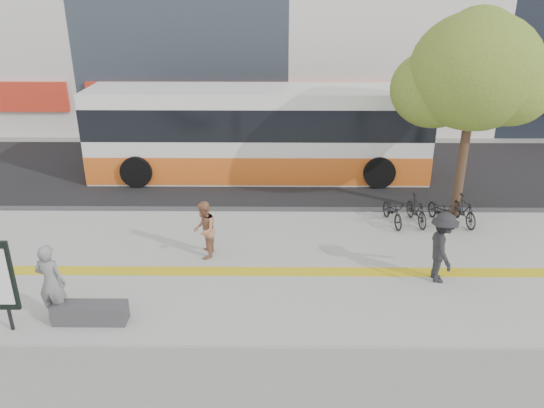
{
  "coord_description": "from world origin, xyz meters",
  "views": [
    {
      "loc": [
        1.47,
        -10.84,
        6.96
      ],
      "look_at": [
        1.35,
        2.0,
        1.56
      ],
      "focal_mm": 34.79,
      "sensor_mm": 36.0,
      "label": 1
    }
  ],
  "objects_px": {
    "seated_woman": "(51,282)",
    "pedestrian_tan": "(204,230)",
    "street_tree": "(473,74)",
    "signboard": "(1,278)",
    "pedestrian_dark": "(442,248)",
    "bench": "(90,313)",
    "bus": "(258,135)"
  },
  "relations": [
    {
      "from": "signboard",
      "to": "pedestrian_dark",
      "type": "relative_size",
      "value": 1.21
    },
    {
      "from": "pedestrian_tan",
      "to": "pedestrian_dark",
      "type": "xyz_separation_m",
      "value": [
        5.98,
        -1.18,
        0.11
      ]
    },
    {
      "from": "signboard",
      "to": "bus",
      "type": "height_order",
      "value": "bus"
    },
    {
      "from": "bus",
      "to": "signboard",
      "type": "bearing_deg",
      "value": -116.44
    },
    {
      "from": "bus",
      "to": "street_tree",
      "type": "bearing_deg",
      "value": -29.87
    },
    {
      "from": "bench",
      "to": "seated_woman",
      "type": "relative_size",
      "value": 0.88
    },
    {
      "from": "seated_woman",
      "to": "pedestrian_dark",
      "type": "xyz_separation_m",
      "value": [
        8.92,
        1.71,
        0.0
      ]
    },
    {
      "from": "signboard",
      "to": "seated_woman",
      "type": "distance_m",
      "value": 0.99
    },
    {
      "from": "signboard",
      "to": "street_tree",
      "type": "distance_m",
      "value": 13.4
    },
    {
      "from": "bench",
      "to": "bus",
      "type": "height_order",
      "value": "bus"
    },
    {
      "from": "pedestrian_dark",
      "to": "bus",
      "type": "bearing_deg",
      "value": 31.88
    },
    {
      "from": "pedestrian_tan",
      "to": "pedestrian_dark",
      "type": "relative_size",
      "value": 0.88
    },
    {
      "from": "bench",
      "to": "signboard",
      "type": "xyz_separation_m",
      "value": [
        -1.6,
        -0.31,
        1.06
      ]
    },
    {
      "from": "street_tree",
      "to": "bench",
      "type": "bearing_deg",
      "value": -148.38
    },
    {
      "from": "bus",
      "to": "pedestrian_dark",
      "type": "xyz_separation_m",
      "value": [
        4.74,
        -7.86,
        -0.65
      ]
    },
    {
      "from": "pedestrian_tan",
      "to": "bench",
      "type": "bearing_deg",
      "value": -36.06
    },
    {
      "from": "bus",
      "to": "pedestrian_tan",
      "type": "distance_m",
      "value": 6.83
    },
    {
      "from": "bus",
      "to": "pedestrian_dark",
      "type": "bearing_deg",
      "value": -58.88
    },
    {
      "from": "signboard",
      "to": "pedestrian_dark",
      "type": "xyz_separation_m",
      "value": [
        9.72,
        2.15,
        -0.38
      ]
    },
    {
      "from": "signboard",
      "to": "seated_woman",
      "type": "height_order",
      "value": "signboard"
    },
    {
      "from": "signboard",
      "to": "seated_woman",
      "type": "xyz_separation_m",
      "value": [
        0.8,
        0.44,
        -0.38
      ]
    },
    {
      "from": "pedestrian_tan",
      "to": "pedestrian_dark",
      "type": "bearing_deg",
      "value": 78.07
    },
    {
      "from": "street_tree",
      "to": "pedestrian_dark",
      "type": "relative_size",
      "value": 3.47
    },
    {
      "from": "seated_woman",
      "to": "pedestrian_tan",
      "type": "bearing_deg",
      "value": -126.75
    },
    {
      "from": "bench",
      "to": "signboard",
      "type": "height_order",
      "value": "signboard"
    },
    {
      "from": "street_tree",
      "to": "pedestrian_tan",
      "type": "distance_m",
      "value": 8.98
    },
    {
      "from": "bus",
      "to": "seated_woman",
      "type": "bearing_deg",
      "value": -113.58
    },
    {
      "from": "street_tree",
      "to": "bus",
      "type": "relative_size",
      "value": 0.5
    },
    {
      "from": "bench",
      "to": "seated_woman",
      "type": "distance_m",
      "value": 1.06
    },
    {
      "from": "bench",
      "to": "signboard",
      "type": "bearing_deg",
      "value": -169.19
    },
    {
      "from": "seated_woman",
      "to": "bench",
      "type": "bearing_deg",
      "value": 179.29
    },
    {
      "from": "signboard",
      "to": "seated_woman",
      "type": "relative_size",
      "value": 1.21
    }
  ]
}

